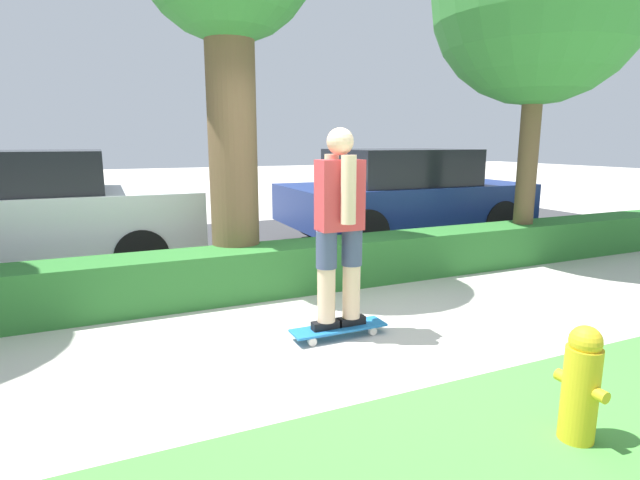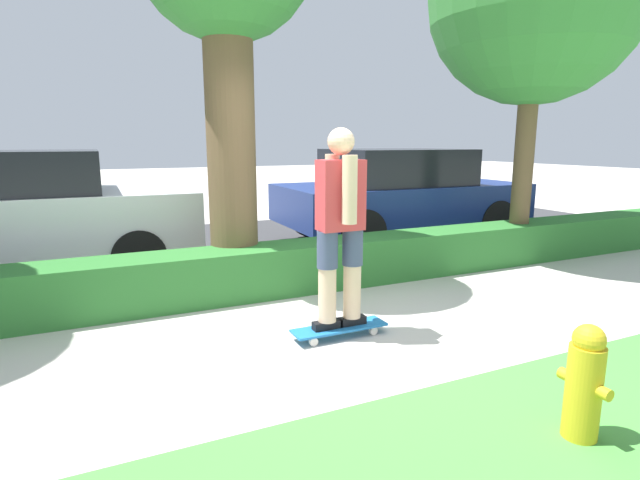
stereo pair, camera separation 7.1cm
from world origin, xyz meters
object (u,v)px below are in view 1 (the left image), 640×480
object	(u,v)px
parked_car_front	(19,212)
parked_car_middle	(403,193)
skater_person	(339,224)
fire_hydrant	(581,384)
skateboard	(339,328)

from	to	relation	value
parked_car_front	parked_car_middle	size ratio (longest dim) A/B	1.03
skater_person	parked_car_front	size ratio (longest dim) A/B	0.40
fire_hydrant	skateboard	bearing A→B (deg)	106.01
skateboard	parked_car_middle	size ratio (longest dim) A/B	0.21
parked_car_middle	fire_hydrant	world-z (taller)	parked_car_middle
skater_person	parked_car_front	distance (m)	4.47
skateboard	fire_hydrant	world-z (taller)	fire_hydrant
skater_person	parked_car_middle	distance (m)	4.54
skateboard	fire_hydrant	bearing A→B (deg)	-73.99
parked_car_front	parked_car_middle	world-z (taller)	parked_car_front
skateboard	parked_car_middle	world-z (taller)	parked_car_middle
skateboard	fire_hydrant	distance (m)	2.06
parked_car_front	skateboard	bearing A→B (deg)	-50.87
skater_person	parked_car_middle	size ratio (longest dim) A/B	0.41
parked_car_front	fire_hydrant	bearing A→B (deg)	-57.87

